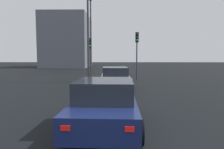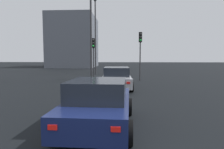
{
  "view_description": "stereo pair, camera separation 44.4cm",
  "coord_description": "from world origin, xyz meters",
  "views": [
    {
      "loc": [
        -3.17,
        -0.2,
        2.16
      ],
      "look_at": [
        7.83,
        -0.02,
        1.19
      ],
      "focal_mm": 32.0,
      "sensor_mm": 36.0,
      "label": 1
    },
    {
      "loc": [
        -3.15,
        -0.64,
        2.16
      ],
      "look_at": [
        7.83,
        -0.02,
        1.19
      ],
      "focal_mm": 32.0,
      "sensor_mm": 36.0,
      "label": 2
    }
  ],
  "objects": [
    {
      "name": "car_silver_lead",
      "position": [
        10.44,
        -0.18,
        0.72
      ],
      "size": [
        4.8,
        2.21,
        1.48
      ],
      "rotation": [
        0.0,
        0.0,
        0.04
      ],
      "color": "#A8AAB2",
      "rests_on": "ground_plane"
    },
    {
      "name": "car_navy_second",
      "position": [
        2.84,
        0.11,
        0.72
      ],
      "size": [
        4.21,
        2.17,
        1.48
      ],
      "rotation": [
        0.0,
        0.0,
        -0.03
      ],
      "color": "#141E4C",
      "rests_on": "ground_plane"
    },
    {
      "name": "traffic_light_far_left",
      "position": [
        15.63,
        2.18,
        2.82
      ],
      "size": [
        0.32,
        0.28,
        3.91
      ],
      "rotation": [
        0.0,
        0.0,
        3.13
      ],
      "color": "#2D2D30",
      "rests_on": "ground_plane"
    },
    {
      "name": "traffic_light_near_right",
      "position": [
        15.12,
        -2.18,
        3.14
      ],
      "size": [
        0.32,
        0.29,
        4.39
      ],
      "rotation": [
        0.0,
        0.0,
        3.18
      ],
      "color": "#2D2D30",
      "rests_on": "ground_plane"
    },
    {
      "name": "building_facade_left",
      "position": [
        39.88,
        10.0,
        5.42
      ],
      "size": [
        11.57,
        8.99,
        10.84
      ],
      "primitive_type": "cube",
      "color": "slate",
      "rests_on": "ground_plane"
    },
    {
      "name": "traffic_light_near_left",
      "position": [
        24.04,
        3.21,
        3.15
      ],
      "size": [
        0.32,
        0.29,
        4.4
      ],
      "rotation": [
        0.0,
        0.0,
        3.07
      ],
      "color": "#2D2D30",
      "rests_on": "ground_plane"
    },
    {
      "name": "street_lamp_kerbside",
      "position": [
        21.42,
        2.78,
        5.24
      ],
      "size": [
        0.56,
        0.36,
        9.12
      ],
      "color": "#2D2D30",
      "rests_on": "ground_plane"
    },
    {
      "name": "street_lamp_far",
      "position": [
        13.64,
        2.07,
        4.93
      ],
      "size": [
        0.56,
        0.36,
        8.51
      ],
      "color": "#2D2D30",
      "rests_on": "ground_plane"
    }
  ]
}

